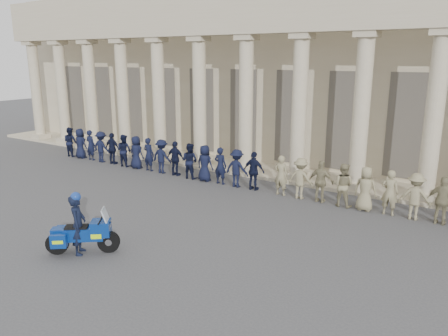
# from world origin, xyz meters

# --- Properties ---
(ground) EXTENTS (90.00, 90.00, 0.00)m
(ground) POSITION_xyz_m (0.00, 0.00, 0.00)
(ground) COLOR #424245
(ground) RESTS_ON ground
(building) EXTENTS (40.00, 12.50, 9.00)m
(building) POSITION_xyz_m (-0.00, 14.74, 4.52)
(building) COLOR #BCAD8D
(building) RESTS_ON ground
(officer_rank) EXTENTS (21.03, 0.61, 1.61)m
(officer_rank) POSITION_xyz_m (-1.17, 6.00, 0.81)
(officer_rank) COLOR black
(officer_rank) RESTS_ON ground
(motorcycle) EXTENTS (1.70, 1.47, 1.30)m
(motorcycle) POSITION_xyz_m (-0.74, -1.84, 0.56)
(motorcycle) COLOR black
(motorcycle) RESTS_ON ground
(rider) EXTENTS (0.70, 0.74, 1.79)m
(rider) POSITION_xyz_m (-0.82, -1.91, 0.89)
(rider) COLOR black
(rider) RESTS_ON ground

